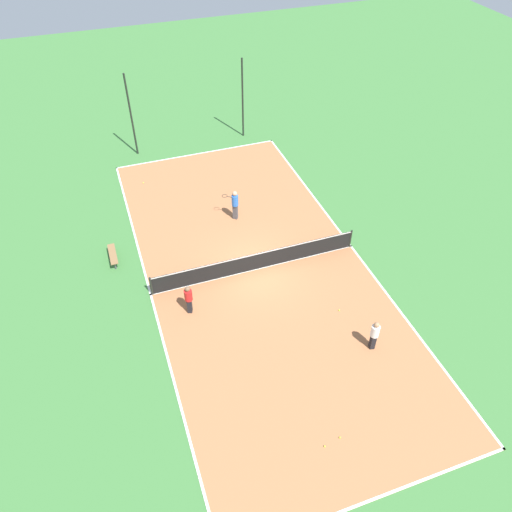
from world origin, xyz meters
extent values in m
plane|color=#3D7538|center=(0.00, 0.00, 0.00)|extent=(80.00, 80.00, 0.00)
cube|color=#AD6B42|center=(0.00, 0.00, 0.01)|extent=(10.74, 23.87, 0.02)
cube|color=white|center=(-5.32, 0.00, 0.02)|extent=(0.10, 23.87, 0.00)
cube|color=white|center=(5.32, 0.00, 0.02)|extent=(0.10, 23.87, 0.00)
cube|color=white|center=(0.00, -11.88, 0.02)|extent=(10.74, 0.10, 0.00)
cube|color=white|center=(0.00, 11.88, 0.02)|extent=(10.74, 0.10, 0.00)
cube|color=white|center=(0.00, 0.00, 0.02)|extent=(10.74, 0.10, 0.00)
cylinder|color=black|center=(-5.22, 0.00, 0.56)|extent=(0.10, 0.10, 1.08)
cylinder|color=black|center=(5.22, 0.00, 0.56)|extent=(0.10, 0.10, 1.08)
cube|color=black|center=(0.00, 0.00, 0.54)|extent=(10.44, 0.03, 1.03)
cube|color=white|center=(0.00, 0.00, 1.02)|extent=(10.44, 0.04, 0.06)
cube|color=olive|center=(-6.63, 3.05, 0.43)|extent=(0.36, 1.62, 0.04)
cylinder|color=#4C4C51|center=(-6.63, 2.39, 0.21)|extent=(0.08, 0.08, 0.41)
cylinder|color=#4C4C51|center=(-6.63, 3.71, 0.21)|extent=(0.08, 0.08, 0.41)
cube|color=black|center=(-3.79, -1.66, 0.42)|extent=(0.28, 0.31, 0.79)
cylinder|color=red|center=(-3.79, -1.66, 1.09)|extent=(0.46, 0.46, 0.55)
sphere|color=brown|center=(-3.79, -1.66, 1.49)|extent=(0.24, 0.24, 0.24)
cube|color=black|center=(3.05, -6.24, 0.42)|extent=(0.25, 0.29, 0.79)
cylinder|color=white|center=(3.05, -6.24, 1.09)|extent=(0.43, 0.43, 0.55)
sphere|color=#A87A56|center=(3.05, -6.24, 1.49)|extent=(0.24, 0.24, 0.24)
cube|color=#4C4C51|center=(0.29, 4.32, 0.48)|extent=(0.32, 0.31, 0.91)
cylinder|color=blue|center=(0.29, 4.32, 1.25)|extent=(0.51, 0.51, 0.64)
sphere|color=tan|center=(0.29, 4.32, 1.70)|extent=(0.27, 0.27, 0.27)
cylinder|color=#262626|center=(0.05, 4.52, 1.41)|extent=(0.24, 0.20, 0.03)
torus|color=black|center=(-0.17, 4.69, 1.41)|extent=(0.43, 0.43, 0.02)
sphere|color=#CCE033|center=(-0.77, -9.66, 0.06)|extent=(0.07, 0.07, 0.07)
sphere|color=#CCE033|center=(2.68, -3.91, 0.06)|extent=(0.07, 0.07, 0.07)
sphere|color=#CCE033|center=(-4.01, 9.56, 0.06)|extent=(0.07, 0.07, 0.07)
sphere|color=#CCE033|center=(-0.09, -9.54, 0.06)|extent=(0.07, 0.07, 0.07)
cylinder|color=black|center=(-3.73, 13.29, 2.72)|extent=(0.12, 0.12, 5.44)
cylinder|color=black|center=(3.73, 13.29, 2.72)|extent=(0.12, 0.12, 5.44)
camera|label=1|loc=(-6.03, -17.13, 17.25)|focal=35.00mm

